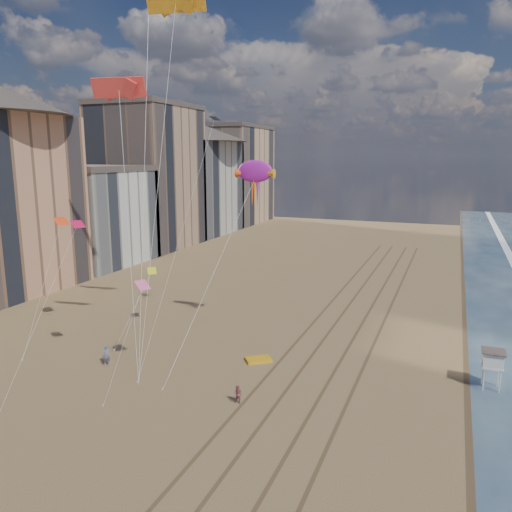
{
  "coord_description": "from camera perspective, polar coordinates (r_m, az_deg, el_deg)",
  "views": [
    {
      "loc": [
        12.73,
        -15.84,
        18.52
      ],
      "look_at": [
        -3.96,
        26.0,
        9.5
      ],
      "focal_mm": 35.0,
      "sensor_mm": 36.0,
      "label": 1
    }
  ],
  "objects": [
    {
      "name": "wet_sand",
      "position": [
        59.17,
        26.91,
        -8.19
      ],
      "size": [
        260.0,
        260.0,
        0.0
      ],
      "primitive_type": "plane",
      "color": "#42301E",
      "rests_on": "ground"
    },
    {
      "name": "tracks",
      "position": [
        50.48,
        8.71,
        -10.33
      ],
      "size": [
        7.68,
        120.0,
        0.01
      ],
      "color": "brown",
      "rests_on": "ground"
    },
    {
      "name": "buildings",
      "position": [
        100.37,
        -14.06,
        8.15
      ],
      "size": [
        34.72,
        131.35,
        29.0
      ],
      "color": "#C6B284",
      "rests_on": "ground"
    },
    {
      "name": "lifeguard_stand",
      "position": [
        45.08,
        25.45,
        -10.64
      ],
      "size": [
        1.8,
        1.8,
        3.25
      ],
      "color": "silver",
      "rests_on": "ground"
    },
    {
      "name": "grounded_kite",
      "position": [
        46.92,
        0.27,
        -11.75
      ],
      "size": [
        2.72,
        2.56,
        0.26
      ],
      "primitive_type": "cube",
      "rotation": [
        0.0,
        0.0,
        0.65
      ],
      "color": "orange",
      "rests_on": "ground"
    },
    {
      "name": "show_kite",
      "position": [
        48.73,
        -0.12,
        9.6
      ],
      "size": [
        4.01,
        7.11,
        21.14
      ],
      "color": "#A5199C",
      "rests_on": "ground"
    },
    {
      "name": "kite_flyer_a",
      "position": [
        47.65,
        -16.72,
        -10.84
      ],
      "size": [
        0.8,
        0.79,
        1.86
      ],
      "primitive_type": "imported",
      "rotation": [
        0.0,
        0.0,
        0.74
      ],
      "color": "slate",
      "rests_on": "ground"
    },
    {
      "name": "kite_flyer_b",
      "position": [
        39.33,
        -2.07,
        -15.54
      ],
      "size": [
        0.79,
        0.64,
        1.51
      ],
      "primitive_type": "imported",
      "rotation": [
        0.0,
        0.0,
        -0.1
      ],
      "color": "#8F4949",
      "rests_on": "ground"
    },
    {
      "name": "small_kites",
      "position": [
        48.57,
        -15.45,
        3.05
      ],
      "size": [
        16.56,
        13.54,
        16.01
      ],
      "color": "#FF4015",
      "rests_on": "ground"
    }
  ]
}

